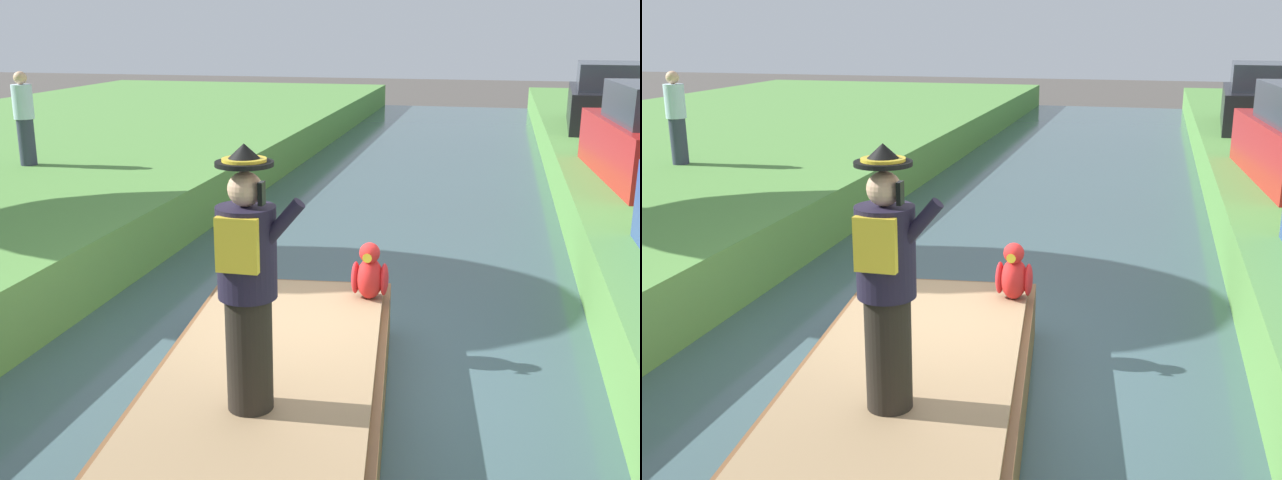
# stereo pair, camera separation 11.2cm
# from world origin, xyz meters

# --- Properties ---
(ground_plane) EXTENTS (80.00, 80.00, 0.00)m
(ground_plane) POSITION_xyz_m (0.00, 0.00, 0.00)
(ground_plane) COLOR #4C4742
(canal_water) EXTENTS (5.49, 48.00, 0.10)m
(canal_water) POSITION_xyz_m (0.00, 0.00, 0.05)
(canal_water) COLOR #3D565B
(canal_water) RESTS_ON ground
(boat) EXTENTS (2.26, 4.38, 0.61)m
(boat) POSITION_xyz_m (0.00, -1.11, 0.40)
(boat) COLOR brown
(boat) RESTS_ON canal_water
(person_pirate) EXTENTS (0.61, 0.42, 1.85)m
(person_pirate) POSITION_xyz_m (0.08, -1.88, 1.64)
(person_pirate) COLOR black
(person_pirate) RESTS_ON boat
(parrot_plush) EXTENTS (0.36, 0.35, 0.57)m
(parrot_plush) POSITION_xyz_m (0.53, 0.46, 0.95)
(parrot_plush) COLOR red
(parrot_plush) RESTS_ON boat
(parked_car_dark) EXTENTS (1.95, 4.10, 1.50)m
(parked_car_dark) POSITION_xyz_m (4.14, 12.68, 1.52)
(parked_car_dark) COLOR black
(parked_car_dark) RESTS_ON grass_bank_far
(person_bystander) EXTENTS (0.34, 0.34, 1.60)m
(person_bystander) POSITION_xyz_m (-6.27, 5.22, 1.71)
(person_bystander) COLOR #33384C
(person_bystander) RESTS_ON grass_bank_near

